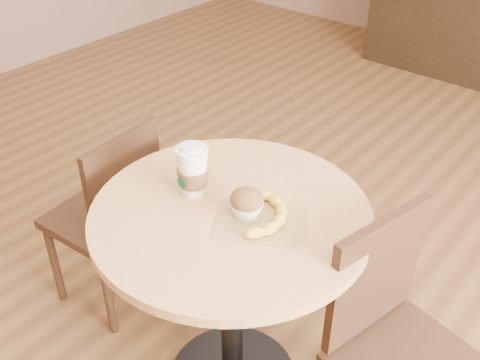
{
  "coord_description": "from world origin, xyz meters",
  "views": [
    {
      "loc": [
        0.8,
        -0.89,
        1.69
      ],
      "look_at": [
        0.0,
        0.07,
        0.83
      ],
      "focal_mm": 42.0,
      "sensor_mm": 36.0,
      "label": 1
    }
  ],
  "objects": [
    {
      "name": "chair_left",
      "position": [
        -0.59,
        0.05,
        0.43
      ],
      "size": [
        0.37,
        0.37,
        0.79
      ],
      "rotation": [
        0.0,
        0.0,
        -1.49
      ],
      "color": "#372113",
      "rests_on": "ground"
    },
    {
      "name": "chair_right",
      "position": [
        0.48,
        0.16,
        0.45
      ],
      "size": [
        0.43,
        0.43,
        0.82
      ],
      "rotation": [
        0.0,
        0.0,
        1.35
      ],
      "color": "#372113",
      "rests_on": "ground"
    },
    {
      "name": "banana",
      "position": [
        0.09,
        0.05,
        0.77
      ],
      "size": [
        0.23,
        0.25,
        0.03
      ],
      "primitive_type": null,
      "rotation": [
        0.0,
        0.0,
        0.43
      ],
      "color": "yellow",
      "rests_on": "kraft_bag"
    },
    {
      "name": "muffin",
      "position": [
        0.05,
        0.04,
        0.79
      ],
      "size": [
        0.09,
        0.09,
        0.08
      ],
      "color": "white",
      "rests_on": "kraft_bag"
    },
    {
      "name": "cafe_table",
      "position": [
        0.0,
        0.03,
        0.56
      ],
      "size": [
        0.78,
        0.78,
        0.75
      ],
      "color": "black",
      "rests_on": "ground"
    },
    {
      "name": "coffee_cup",
      "position": [
        -0.14,
        0.03,
        0.82
      ],
      "size": [
        0.09,
        0.09,
        0.16
      ],
      "rotation": [
        0.0,
        0.0,
        -0.0
      ],
      "color": "white",
      "rests_on": "cafe_table"
    },
    {
      "name": "kraft_bag",
      "position": [
        0.1,
        0.04,
        0.75
      ],
      "size": [
        0.3,
        0.28,
        0.0
      ],
      "primitive_type": "cube",
      "rotation": [
        0.0,
        0.0,
        0.52
      ],
      "color": "#A07E4D",
      "rests_on": "cafe_table"
    }
  ]
}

